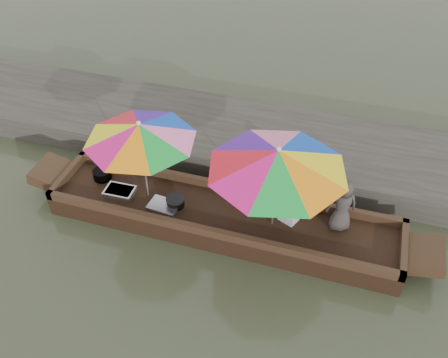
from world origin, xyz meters
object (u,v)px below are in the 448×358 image
(tray_crayfish, at_px, (120,192))
(charcoal_grill, at_px, (175,202))
(cooking_pot, at_px, (102,174))
(supply_bag, at_px, (289,214))
(umbrella_stern, at_px, (275,188))
(tray_scallop, at_px, (164,206))
(umbrella_bow, at_px, (144,161))
(boat_hull, at_px, (222,220))
(vendor, at_px, (342,205))

(tray_crayfish, xyz_separation_m, charcoal_grill, (1.03, 0.01, 0.03))
(cooking_pot, bearing_deg, supply_bag, -0.59)
(supply_bag, bearing_deg, umbrella_stern, -146.37)
(tray_scallop, bearing_deg, charcoal_grill, 30.98)
(supply_bag, height_order, umbrella_bow, umbrella_bow)
(boat_hull, xyz_separation_m, charcoal_grill, (-0.80, -0.08, 0.25))
(cooking_pot, relative_size, tray_crayfish, 0.64)
(vendor, bearing_deg, boat_hull, -13.84)
(boat_hull, relative_size, umbrella_stern, 2.74)
(tray_scallop, xyz_separation_m, umbrella_bow, (-0.36, 0.18, 0.74))
(supply_bag, bearing_deg, tray_crayfish, -175.19)
(tray_crayfish, height_order, vendor, vendor)
(tray_scallop, distance_m, charcoal_grill, 0.20)
(boat_hull, distance_m, umbrella_bow, 1.64)
(tray_scallop, height_order, umbrella_bow, umbrella_bow)
(supply_bag, relative_size, umbrella_stern, 0.13)
(cooking_pot, height_order, tray_scallop, cooking_pot)
(boat_hull, xyz_separation_m, vendor, (1.88, 0.24, 0.65))
(tray_scallop, xyz_separation_m, umbrella_stern, (1.82, 0.18, 0.74))
(tray_crayfish, distance_m, vendor, 3.75)
(vendor, bearing_deg, umbrella_bow, -16.85)
(tray_scallop, distance_m, vendor, 2.92)
(vendor, distance_m, umbrella_stern, 1.10)
(charcoal_grill, xyz_separation_m, supply_bag, (1.89, 0.23, 0.06))
(boat_hull, height_order, tray_scallop, tray_scallop)
(cooking_pot, xyz_separation_m, tray_scallop, (1.34, -0.37, -0.06))
(cooking_pot, distance_m, umbrella_bow, 1.21)
(tray_crayfish, distance_m, tray_scallop, 0.86)
(cooking_pot, height_order, umbrella_bow, umbrella_bow)
(vendor, distance_m, umbrella_bow, 3.24)
(tray_crayfish, relative_size, tray_scallop, 1.00)
(tray_crayfish, relative_size, supply_bag, 1.81)
(cooking_pot, xyz_separation_m, supply_bag, (3.40, -0.04, 0.04))
(cooking_pot, relative_size, umbrella_stern, 0.15)
(tray_crayfish, distance_m, umbrella_stern, 2.78)
(tray_scallop, relative_size, umbrella_bow, 0.28)
(charcoal_grill, relative_size, supply_bag, 1.07)
(charcoal_grill, bearing_deg, umbrella_bow, 171.82)
(boat_hull, bearing_deg, charcoal_grill, -174.51)
(tray_scallop, bearing_deg, vendor, 8.38)
(umbrella_stern, bearing_deg, charcoal_grill, -177.33)
(vendor, bearing_deg, tray_scallop, -12.76)
(tray_crayfish, bearing_deg, umbrella_bow, 10.17)
(tray_scallop, bearing_deg, tray_crayfish, 173.99)
(tray_crayfish, height_order, umbrella_stern, umbrella_stern)
(tray_crayfish, distance_m, charcoal_grill, 1.03)
(tray_crayfish, xyz_separation_m, umbrella_stern, (2.68, 0.09, 0.73))
(charcoal_grill, xyz_separation_m, umbrella_bow, (-0.54, 0.08, 0.70))
(tray_scallop, xyz_separation_m, charcoal_grill, (0.17, 0.10, 0.04))
(supply_bag, bearing_deg, boat_hull, -171.80)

